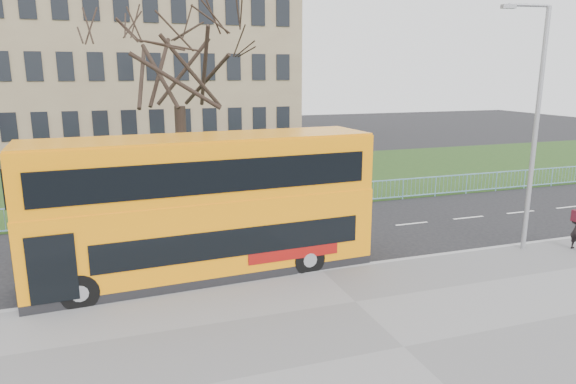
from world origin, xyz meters
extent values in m
plane|color=black|center=(0.00, 0.00, 0.00)|extent=(120.00, 120.00, 0.00)
cube|color=slate|center=(0.00, -6.75, 0.06)|extent=(80.00, 10.50, 0.12)
cube|color=gray|center=(0.00, -1.55, 0.07)|extent=(80.00, 0.20, 0.14)
cube|color=#1C3A15|center=(0.00, 14.30, 0.04)|extent=(80.00, 15.40, 0.08)
cube|color=#836C53|center=(-5.00, 35.00, 7.00)|extent=(30.00, 15.00, 14.00)
cube|color=orange|center=(-3.64, -0.50, 1.38)|extent=(10.97, 3.17, 2.01)
cube|color=orange|center=(-3.64, -0.50, 2.56)|extent=(10.97, 3.17, 0.35)
cube|color=orange|center=(-3.64, -0.50, 3.64)|extent=(10.91, 3.11, 1.81)
cube|color=black|center=(-2.95, -1.77, 1.46)|extent=(8.36, 0.49, 0.88)
cube|color=black|center=(-3.57, -1.78, 3.55)|extent=(9.96, 0.58, 0.98)
cylinder|color=black|center=(-7.45, -1.88, 0.54)|extent=(1.09, 0.35, 1.07)
cylinder|color=black|center=(-0.44, -1.49, 0.54)|extent=(1.09, 0.35, 1.07)
cylinder|color=gray|center=(7.95, -2.00, 4.42)|extent=(0.17, 0.17, 8.60)
cylinder|color=gray|center=(7.21, -1.89, 8.72)|extent=(1.50, 0.32, 0.11)
cube|color=gray|center=(6.46, -1.79, 8.66)|extent=(0.51, 0.26, 0.13)
camera|label=1|loc=(-6.20, -16.40, 6.53)|focal=32.00mm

